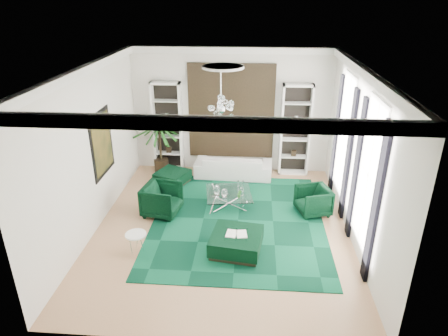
# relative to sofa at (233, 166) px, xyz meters

# --- Properties ---
(floor) EXTENTS (6.00, 7.00, 0.02)m
(floor) POSITION_rel_sofa_xyz_m (-0.11, -2.93, -0.35)
(floor) COLOR tan
(floor) RESTS_ON ground
(ceiling) EXTENTS (6.00, 7.00, 0.02)m
(ceiling) POSITION_rel_sofa_xyz_m (-0.11, -2.93, 3.47)
(ceiling) COLOR white
(ceiling) RESTS_ON ground
(wall_back) EXTENTS (6.00, 0.02, 3.80)m
(wall_back) POSITION_rel_sofa_xyz_m (-0.11, 0.58, 1.56)
(wall_back) COLOR silver
(wall_back) RESTS_ON ground
(wall_front) EXTENTS (6.00, 0.02, 3.80)m
(wall_front) POSITION_rel_sofa_xyz_m (-0.11, -6.44, 1.56)
(wall_front) COLOR silver
(wall_front) RESTS_ON ground
(wall_left) EXTENTS (0.02, 7.00, 3.80)m
(wall_left) POSITION_rel_sofa_xyz_m (-3.12, -2.93, 1.56)
(wall_left) COLOR silver
(wall_left) RESTS_ON ground
(wall_right) EXTENTS (0.02, 7.00, 3.80)m
(wall_right) POSITION_rel_sofa_xyz_m (2.90, -2.93, 1.56)
(wall_right) COLOR silver
(wall_right) RESTS_ON ground
(crown_molding) EXTENTS (6.00, 7.00, 0.18)m
(crown_molding) POSITION_rel_sofa_xyz_m (-0.11, -2.93, 3.36)
(crown_molding) COLOR white
(crown_molding) RESTS_ON ceiling
(ceiling_medallion) EXTENTS (0.90, 0.90, 0.05)m
(ceiling_medallion) POSITION_rel_sofa_xyz_m (-0.11, -2.63, 3.43)
(ceiling_medallion) COLOR white
(ceiling_medallion) RESTS_ON ceiling
(tapestry) EXTENTS (2.50, 0.06, 2.80)m
(tapestry) POSITION_rel_sofa_xyz_m (-0.11, 0.53, 1.56)
(tapestry) COLOR black
(tapestry) RESTS_ON wall_back
(shelving_left) EXTENTS (0.90, 0.38, 2.80)m
(shelving_left) POSITION_rel_sofa_xyz_m (-2.06, 0.38, 1.06)
(shelving_left) COLOR white
(shelving_left) RESTS_ON floor
(shelving_right) EXTENTS (0.90, 0.38, 2.80)m
(shelving_right) POSITION_rel_sofa_xyz_m (1.84, 0.38, 1.06)
(shelving_right) COLOR white
(shelving_right) RESTS_ON floor
(painting) EXTENTS (0.04, 1.30, 1.60)m
(painting) POSITION_rel_sofa_xyz_m (-3.08, -2.33, 1.51)
(painting) COLOR black
(painting) RESTS_ON wall_left
(window_near) EXTENTS (0.03, 1.10, 2.90)m
(window_near) POSITION_rel_sofa_xyz_m (2.88, -3.83, 1.56)
(window_near) COLOR white
(window_near) RESTS_ON wall_right
(curtain_near_a) EXTENTS (0.07, 0.30, 3.25)m
(curtain_near_a) POSITION_rel_sofa_xyz_m (2.84, -4.61, 1.31)
(curtain_near_a) COLOR black
(curtain_near_a) RESTS_ON floor
(curtain_near_b) EXTENTS (0.07, 0.30, 3.25)m
(curtain_near_b) POSITION_rel_sofa_xyz_m (2.84, -3.05, 1.31)
(curtain_near_b) COLOR black
(curtain_near_b) RESTS_ON floor
(window_far) EXTENTS (0.03, 1.10, 2.90)m
(window_far) POSITION_rel_sofa_xyz_m (2.88, -1.43, 1.56)
(window_far) COLOR white
(window_far) RESTS_ON wall_right
(curtain_far_a) EXTENTS (0.07, 0.30, 3.25)m
(curtain_far_a) POSITION_rel_sofa_xyz_m (2.84, -2.21, 1.31)
(curtain_far_a) COLOR black
(curtain_far_a) RESTS_ON floor
(curtain_far_b) EXTENTS (0.07, 0.30, 3.25)m
(curtain_far_b) POSITION_rel_sofa_xyz_m (2.84, -0.65, 1.31)
(curtain_far_b) COLOR black
(curtain_far_b) RESTS_ON floor
(rug) EXTENTS (4.20, 5.00, 0.02)m
(rug) POSITION_rel_sofa_xyz_m (0.26, -2.62, -0.33)
(rug) COLOR black
(rug) RESTS_ON floor
(sofa) EXTENTS (2.37, 1.02, 0.68)m
(sofa) POSITION_rel_sofa_xyz_m (0.00, 0.00, 0.00)
(sofa) COLOR silver
(sofa) RESTS_ON floor
(armchair_left) EXTENTS (1.03, 1.01, 0.81)m
(armchair_left) POSITION_rel_sofa_xyz_m (-1.68, -2.42, 0.07)
(armchair_left) COLOR black
(armchair_left) RESTS_ON floor
(armchair_right) EXTENTS (0.98, 0.96, 0.72)m
(armchair_right) POSITION_rel_sofa_xyz_m (2.14, -2.10, 0.02)
(armchair_right) COLOR black
(armchair_right) RESTS_ON floor
(coffee_table) EXTENTS (1.31, 1.31, 0.40)m
(coffee_table) POSITION_rel_sofa_xyz_m (-0.02, -1.91, -0.14)
(coffee_table) COLOR white
(coffee_table) RESTS_ON floor
(ottoman_side) EXTENTS (1.11, 1.11, 0.38)m
(ottoman_side) POSITION_rel_sofa_xyz_m (-1.77, -0.66, -0.15)
(ottoman_side) COLOR black
(ottoman_side) RESTS_ON floor
(ottoman_front) EXTENTS (1.20, 1.20, 0.43)m
(ottoman_front) POSITION_rel_sofa_xyz_m (0.28, -3.89, -0.13)
(ottoman_front) COLOR black
(ottoman_front) RESTS_ON floor
(book) EXTENTS (0.46, 0.31, 0.03)m
(book) POSITION_rel_sofa_xyz_m (0.28, -3.89, 0.10)
(book) COLOR white
(book) RESTS_ON ottoman_front
(side_table) EXTENTS (0.59, 0.59, 0.44)m
(side_table) POSITION_rel_sofa_xyz_m (-1.89, -4.08, -0.12)
(side_table) COLOR white
(side_table) RESTS_ON floor
(palm) EXTENTS (1.98, 1.98, 2.47)m
(palm) POSITION_rel_sofa_xyz_m (-2.29, 0.22, 0.90)
(palm) COLOR #1B5A19
(palm) RESTS_ON floor
(chandelier) EXTENTS (0.94, 0.94, 0.73)m
(chandelier) POSITION_rel_sofa_xyz_m (-0.16, -2.62, 2.51)
(chandelier) COLOR white
(chandelier) RESTS_ON ceiling
(table_plant) EXTENTS (0.15, 0.14, 0.22)m
(table_plant) POSITION_rel_sofa_xyz_m (0.27, -2.15, 0.17)
(table_plant) COLOR #1B5A19
(table_plant) RESTS_ON coffee_table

